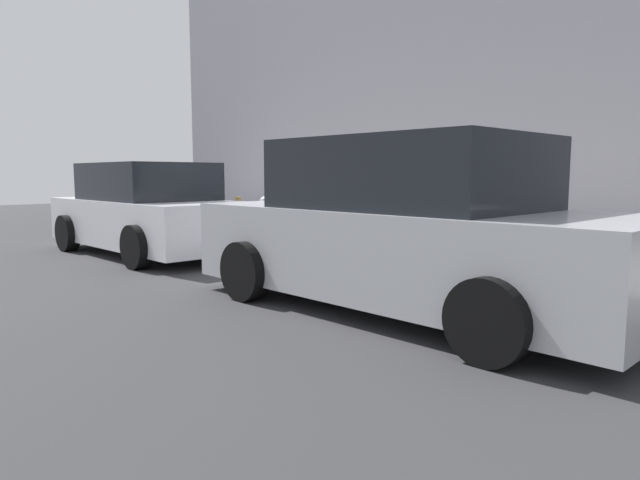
{
  "coord_description": "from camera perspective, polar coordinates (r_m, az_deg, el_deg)",
  "views": [
    {
      "loc": [
        -7.66,
        6.01,
        1.35
      ],
      "look_at": [
        -2.18,
        0.74,
        0.46
      ],
      "focal_mm": 31.5,
      "sensor_mm": 36.0,
      "label": 1
    }
  ],
  "objects": [
    {
      "name": "ground_plane",
      "position": [
        9.83,
        -5.7,
        -1.24
      ],
      "size": [
        40.0,
        40.0,
        0.0
      ],
      "primitive_type": "plane",
      "color": "#333335"
    },
    {
      "name": "sidewalk_curb",
      "position": [
        11.52,
        4.11,
        0.28
      ],
      "size": [
        18.0,
        5.0,
        0.14
      ],
      "primitive_type": "cube",
      "color": "#ADA89E",
      "rests_on": "ground_plane"
    },
    {
      "name": "building_facade_sidewalk_side",
      "position": [
        15.86,
        16.96,
        19.57
      ],
      "size": [
        24.0,
        3.0,
        9.93
      ],
      "primitive_type": "cube",
      "color": "gray",
      "rests_on": "ground_plane"
    },
    {
      "name": "suitcase_black_0",
      "position": [
        7.9,
        12.83,
        -0.28
      ],
      "size": [
        0.36,
        0.23,
        0.77
      ],
      "color": "black",
      "rests_on": "sidewalk_curb"
    },
    {
      "name": "suitcase_navy_1",
      "position": [
        8.13,
        10.06,
        0.39
      ],
      "size": [
        0.46,
        0.25,
        0.91
      ],
      "color": "navy",
      "rests_on": "sidewalk_curb"
    },
    {
      "name": "suitcase_teal_2",
      "position": [
        8.42,
        7.23,
        0.6
      ],
      "size": [
        0.47,
        0.23,
        0.93
      ],
      "color": "#0F606B",
      "rests_on": "sidewalk_curb"
    },
    {
      "name": "suitcase_silver_3",
      "position": [
        8.82,
        5.01,
        0.55
      ],
      "size": [
        0.48,
        0.19,
        0.8
      ],
      "color": "#9EA0A8",
      "rests_on": "sidewalk_curb"
    },
    {
      "name": "suitcase_olive_4",
      "position": [
        9.09,
        2.58,
        1.11
      ],
      "size": [
        0.37,
        0.23,
        0.98
      ],
      "color": "#59601E",
      "rests_on": "sidewalk_curb"
    },
    {
      "name": "suitcase_maroon_5",
      "position": [
        9.41,
        0.88,
        1.2
      ],
      "size": [
        0.38,
        0.21,
        0.68
      ],
      "color": "maroon",
      "rests_on": "sidewalk_curb"
    },
    {
      "name": "suitcase_red_6",
      "position": [
        9.74,
        -0.86,
        1.5
      ],
      "size": [
        0.42,
        0.26,
        0.86
      ],
      "color": "red",
      "rests_on": "sidewalk_curb"
    },
    {
      "name": "suitcase_black_7",
      "position": [
        10.04,
        -2.75,
        1.38
      ],
      "size": [
        0.37,
        0.26,
        0.78
      ],
      "color": "black",
      "rests_on": "sidewalk_curb"
    },
    {
      "name": "fire_hydrant",
      "position": [
        10.66,
        -5.59,
        2.39
      ],
      "size": [
        0.39,
        0.21,
        0.8
      ],
      "color": "#99999E",
      "rests_on": "sidewalk_curb"
    },
    {
      "name": "bollard_post",
      "position": [
        11.09,
        -8.28,
        2.36
      ],
      "size": [
        0.12,
        0.12,
        0.78
      ],
      "primitive_type": "cylinder",
      "color": "brown",
      "rests_on": "sidewalk_curb"
    },
    {
      "name": "parking_meter",
      "position": [
        7.55,
        21.03,
        3.34
      ],
      "size": [
        0.12,
        0.09,
        1.27
      ],
      "color": "slate",
      "rests_on": "sidewalk_curb"
    },
    {
      "name": "parked_car_silver_0",
      "position": [
        5.64,
        8.97,
        0.94
      ],
      "size": [
        4.63,
        2.12,
        1.7
      ],
      "color": "#B2B5BA",
      "rests_on": "ground_plane"
    },
    {
      "name": "parked_car_white_1",
      "position": [
        9.94,
        -17.04,
        2.78
      ],
      "size": [
        4.29,
        1.96,
        1.54
      ],
      "color": "silver",
      "rests_on": "ground_plane"
    }
  ]
}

